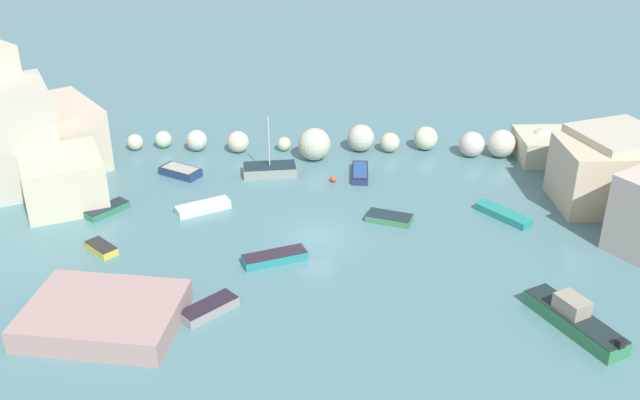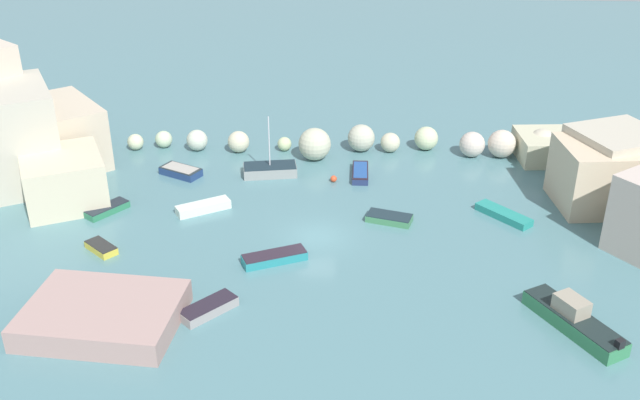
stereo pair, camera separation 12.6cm
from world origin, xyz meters
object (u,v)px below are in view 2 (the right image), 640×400
at_px(moored_boat_6, 504,215).
at_px(moored_boat_8, 360,172).
at_px(moored_boat_7, 209,308).
at_px(moored_boat_11, 203,207).
at_px(moored_boat_1, 274,257).
at_px(moored_boat_5, 574,319).
at_px(moored_boat_3, 101,248).
at_px(moored_boat_4, 270,170).
at_px(moored_boat_2, 181,171).
at_px(moored_boat_9, 389,218).
at_px(stone_dock, 103,315).
at_px(moored_boat_0, 107,209).
at_px(channel_buoy, 334,179).
at_px(moored_boat_10, 99,297).

height_order(moored_boat_6, moored_boat_8, moored_boat_8).
distance_m(moored_boat_7, moored_boat_11, 12.89).
relative_size(moored_boat_1, moored_boat_5, 0.67).
height_order(moored_boat_8, moored_boat_11, moored_boat_11).
height_order(moored_boat_1, moored_boat_8, moored_boat_1).
distance_m(moored_boat_3, moored_boat_4, 16.01).
bearing_deg(moored_boat_11, moored_boat_8, -0.90).
xyz_separation_m(moored_boat_2, moored_boat_9, (16.67, -7.02, -0.08)).
bearing_deg(stone_dock, moored_boat_4, 70.99).
bearing_deg(moored_boat_4, moored_boat_2, 173.65).
height_order(moored_boat_0, moored_boat_1, moored_boat_1).
distance_m(moored_boat_0, moored_boat_6, 28.91).
height_order(moored_boat_5, moored_boat_11, moored_boat_5).
height_order(moored_boat_0, moored_boat_6, moored_boat_0).
height_order(moored_boat_4, moored_boat_11, moored_boat_4).
bearing_deg(moored_boat_2, moored_boat_5, 171.64).
relative_size(moored_boat_0, moored_boat_6, 0.83).
height_order(stone_dock, moored_boat_11, stone_dock).
bearing_deg(moored_boat_5, moored_boat_6, -23.57).
relative_size(moored_boat_7, moored_boat_11, 0.86).
distance_m(moored_boat_3, moored_boat_7, 10.70).
xyz_separation_m(moored_boat_6, moored_boat_8, (-10.37, 6.66, 0.03)).
relative_size(stone_dock, channel_buoy, 16.12).
bearing_deg(moored_boat_3, moored_boat_10, 147.61).
bearing_deg(moored_boat_11, stone_dock, -132.94).
xyz_separation_m(stone_dock, channel_buoy, (12.32, 19.59, -0.45)).
bearing_deg(stone_dock, moored_boat_7, 14.60).
bearing_deg(moored_boat_4, moored_boat_1, -92.03).
relative_size(moored_boat_6, moored_boat_8, 1.08).
relative_size(moored_boat_1, moored_boat_10, 1.26).
bearing_deg(moored_boat_0, moored_boat_2, -173.90).
bearing_deg(moored_boat_0, moored_boat_1, 101.25).
bearing_deg(channel_buoy, moored_boat_9, -56.59).
height_order(moored_boat_0, moored_boat_2, moored_boat_2).
relative_size(moored_boat_0, moored_boat_7, 0.98).
bearing_deg(moored_boat_1, moored_boat_6, 179.27).
height_order(moored_boat_0, moored_boat_7, moored_boat_7).
relative_size(stone_dock, moored_boat_0, 2.54).
bearing_deg(moored_boat_10, moored_boat_3, -158.03).
bearing_deg(moored_boat_8, moored_boat_3, 126.76).
bearing_deg(moored_boat_10, moored_boat_4, 161.35).
relative_size(moored_boat_4, moored_boat_9, 1.44).
height_order(stone_dock, moored_boat_1, stone_dock).
height_order(moored_boat_1, moored_boat_7, moored_boat_7).
distance_m(moored_boat_0, moored_boat_1, 14.39).
xyz_separation_m(moored_boat_5, moored_boat_10, (-27.46, 1.15, -0.30)).
distance_m(moored_boat_3, moored_boat_8, 21.43).
height_order(moored_boat_1, moored_boat_11, moored_boat_11).
height_order(moored_boat_5, moored_boat_10, moored_boat_5).
bearing_deg(moored_boat_6, moored_boat_0, -131.08).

